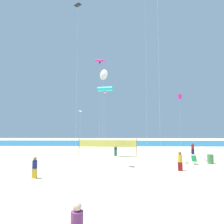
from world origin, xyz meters
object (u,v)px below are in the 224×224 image
trash_barrel (210,159)px  volleyball_net (107,144)px  folding_beach_chair (194,160)px  kite_magenta_tube (100,61)px  beachgoer_navy_shirt (35,167)px  kite_white_diamond (80,111)px  beachgoer_mustard_shirt (180,161)px  kite_cyan_tube (105,89)px  beach_handbag (187,163)px  kite_magenta_box (180,97)px  kite_black_diamond (77,7)px  kite_white_delta (103,74)px  beachgoer_charcoal_shirt (116,149)px  beachgoer_maroon_shirt (193,148)px

trash_barrel → volleyball_net: 12.47m
folding_beach_chair → kite_magenta_tube: size_ratio=0.05×
beachgoer_navy_shirt → kite_white_diamond: size_ratio=0.24×
beachgoer_mustard_shirt → kite_cyan_tube: size_ratio=0.18×
beach_handbag → kite_magenta_box: kite_magenta_box is taller
folding_beach_chair → kite_black_diamond: 20.17m
beachgoer_navy_shirt → kite_white_delta: bearing=-159.0°
beachgoer_navy_shirt → kite_magenta_tube: 26.60m
trash_barrel → beach_handbag: bearing=-172.3°
beachgoer_navy_shirt → beach_handbag: bearing=148.0°
beachgoer_mustard_shirt → folding_beach_chair: (2.56, 3.44, -0.44)m
trash_barrel → kite_magenta_tube: size_ratio=0.06×
beach_handbag → kite_cyan_tube: size_ratio=0.04×
kite_cyan_tube → kite_white_diamond: size_ratio=1.42×
volleyball_net → kite_cyan_tube: size_ratio=0.83×
trash_barrel → beachgoer_charcoal_shirt: bearing=150.1°
beachgoer_maroon_shirt → kite_white_diamond: kite_white_diamond is taller
beachgoer_maroon_shirt → kite_magenta_box: kite_magenta_box is taller
kite_black_diamond → beachgoer_mustard_shirt: bearing=-9.1°
kite_cyan_tube → kite_magenta_box: bearing=32.5°
volleyball_net → kite_black_diamond: kite_black_diamond is taller
folding_beach_chair → kite_cyan_tube: (-9.76, 5.39, 8.62)m
trash_barrel → kite_white_delta: kite_white_delta is taller
kite_magenta_tube → kite_cyan_tube: size_ratio=1.77×
kite_magenta_box → kite_white_diamond: bearing=-168.3°
beachgoer_maroon_shirt → kite_cyan_tube: bearing=107.8°
beachgoer_maroon_shirt → kite_magenta_tube: kite_magenta_tube is taller
volleyball_net → beachgoer_maroon_shirt: bearing=12.1°
trash_barrel → beachgoer_navy_shirt: bearing=-157.6°
folding_beach_chair → volleyball_net: volleyball_net is taller
kite_black_diamond → trash_barrel: bearing=8.8°
beachgoer_mustard_shirt → kite_white_diamond: (-11.38, 13.34, 5.51)m
beachgoer_mustard_shirt → kite_white_diamond: bearing=2.5°
beachgoer_mustard_shirt → volleyball_net: (-6.89, 9.00, 0.73)m
beachgoer_mustard_shirt → kite_black_diamond: (-9.70, 1.56, 15.47)m
beach_handbag → kite_white_diamond: bearing=142.7°
beachgoer_charcoal_shirt → kite_white_diamond: kite_white_diamond is taller
beachgoer_charcoal_shirt → kite_white_delta: bearing=-45.4°
beachgoer_maroon_shirt → beachgoer_mustard_shirt: (-5.41, -11.64, 0.00)m
beachgoer_mustard_shirt → kite_black_diamond: kite_black_diamond is taller
kite_white_diamond → beachgoer_mustard_shirt: bearing=-49.5°
beachgoer_maroon_shirt → kite_cyan_tube: kite_cyan_tube is taller
beachgoer_maroon_shirt → beach_handbag: beachgoer_maroon_shirt is taller
kite_black_diamond → beachgoer_navy_shirt: bearing=-115.5°
volleyball_net → kite_black_diamond: (-2.81, -7.44, 14.73)m
kite_magenta_tube → kite_white_delta: size_ratio=1.21×
beachgoer_navy_shirt → kite_cyan_tube: 15.11m
beach_handbag → kite_black_diamond: (-11.40, -1.81, 16.23)m
volleyball_net → beach_handbag: bearing=-33.2°
beachgoer_maroon_shirt → beachgoer_navy_shirt: bearing=135.5°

